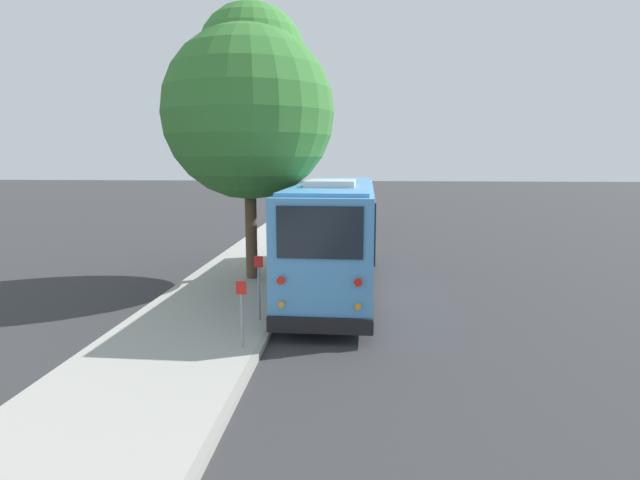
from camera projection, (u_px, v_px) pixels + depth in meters
The scene contains 11 objects.
ground_plane at pixel (354, 295), 15.27m from camera, with size 160.00×160.00×0.00m, color #333335.
sidewalk_slab at pixel (230, 290), 15.54m from camera, with size 80.00×3.61×0.15m, color #A3A099.
curb_strip at pixel (290, 291), 15.40m from camera, with size 80.00×0.14×0.15m, color gray.
shuttle_bus at pixel (335, 229), 15.81m from camera, with size 10.43×2.61×3.53m.
parked_sedan_black at pixel (341, 221), 28.62m from camera, with size 4.69×1.87×1.30m.
parked_sedan_navy at pixel (341, 210), 34.91m from camera, with size 4.46×1.75×1.29m.
parked_sedan_maroon at pixel (345, 201), 41.71m from camera, with size 4.48×1.93×1.28m.
parked_sedan_white at pixel (349, 196), 48.18m from camera, with size 4.30×1.90×1.29m.
street_tree at pixel (249, 102), 16.10m from camera, with size 5.52×5.52×8.99m.
sign_post_near at pixel (242, 313), 10.50m from camera, with size 0.06×0.22×1.44m.
sign_post_far at pixel (259, 287), 12.31m from camera, with size 0.06×0.22×1.61m.
Camera 1 is at (-14.83, -0.09, 4.11)m, focal length 28.00 mm.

